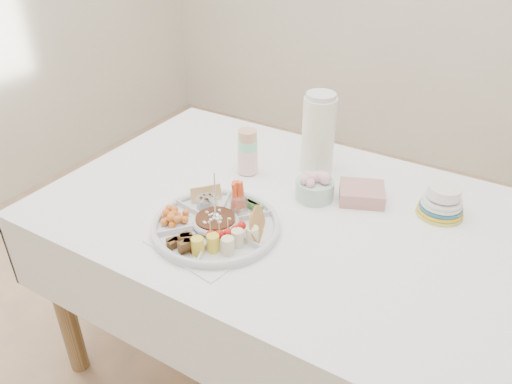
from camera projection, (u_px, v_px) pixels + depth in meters
The scene contains 16 objects.
floor at pixel (277, 363), 2.01m from camera, with size 4.00×4.00×0.00m, color tan.
dining_table at pixel (280, 293), 1.81m from camera, with size 1.52×1.02×0.76m, color white.
party_tray at pixel (216, 224), 1.49m from camera, with size 0.38×0.38×0.04m, color silver.
bean_dip at pixel (216, 222), 1.49m from camera, with size 0.12×0.12×0.04m, color #3C180D.
tortillas at pixel (258, 223), 1.46m from camera, with size 0.11×0.11×0.07m, color olive, non-canonical shape.
carrot_cucumber at pixel (245, 195), 1.55m from camera, with size 0.11×0.11×0.10m, color #FF5625, non-canonical shape.
pita_raisins at pixel (205, 196), 1.58m from camera, with size 0.10×0.10×0.05m, color tan, non-canonical shape.
cherries at pixel (174, 215), 1.51m from camera, with size 0.10×0.10×0.04m, color #F7A31D, non-canonical shape.
granola_chunks at pixel (183, 240), 1.40m from camera, with size 0.09×0.09×0.04m, color brown, non-canonical shape.
banana_tomato at pixel (227, 239), 1.37m from camera, with size 0.12×0.12×0.09m, color #DCBB6A, non-canonical shape.
cup_stack at pixel (248, 148), 1.75m from camera, with size 0.07×0.07×0.20m, color #B2C3A8.
thermos at pixel (318, 133), 1.73m from camera, with size 0.12×0.12×0.30m, color white.
flower_bowl at pixel (315, 185), 1.63m from camera, with size 0.13×0.13×0.10m, color #A2B7AD.
napkin_stack at pixel (362, 194), 1.63m from camera, with size 0.14×0.12×0.05m, color tan.
plate_stack at pixel (442, 202), 1.55m from camera, with size 0.14×0.14×0.09m, color yellow.
placemat at pixel (187, 253), 1.41m from camera, with size 0.28×0.09×0.01m, color white.
Camera 1 is at (0.62, -1.19, 1.65)m, focal length 35.00 mm.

